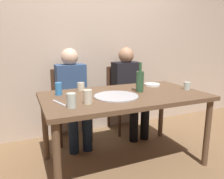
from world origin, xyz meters
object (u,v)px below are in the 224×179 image
(wine_glass, at_px, (187,86))
(plate_stack, at_px, (152,85))
(dining_table, at_px, (124,101))
(short_glass, at_px, (81,86))
(tumbler_far, at_px, (88,97))
(table_knife, at_px, (59,103))
(chair_left, at_px, (70,99))
(chair_right, at_px, (124,94))
(wine_bottle, at_px, (140,81))
(guest_in_beanie, at_px, (129,87))
(tumbler_near, at_px, (71,100))
(soda_can, at_px, (58,89))
(guest_in_sweater, at_px, (73,92))
(pizza_tray, at_px, (116,96))

(wine_glass, xyz_separation_m, plate_stack, (-0.23, 0.32, -0.03))
(dining_table, distance_m, short_glass, 0.50)
(tumbler_far, height_order, table_knife, tumbler_far)
(dining_table, relative_size, chair_left, 1.78)
(dining_table, relative_size, table_knife, 7.28)
(short_glass, relative_size, chair_right, 0.09)
(wine_bottle, bearing_deg, guest_in_beanie, 71.59)
(chair_right, bearing_deg, plate_stack, 96.36)
(table_knife, xyz_separation_m, guest_in_beanie, (1.07, 0.77, -0.10))
(tumbler_near, bearing_deg, short_glass, 67.83)
(soda_can, relative_size, guest_in_beanie, 0.10)
(dining_table, relative_size, guest_in_sweater, 1.37)
(dining_table, height_order, tumbler_near, tumbler_near)
(table_knife, bearing_deg, plate_stack, 87.92)
(dining_table, height_order, guest_in_sweater, guest_in_sweater)
(wine_glass, relative_size, chair_right, 0.09)
(soda_can, bearing_deg, short_glass, 23.25)
(wine_glass, distance_m, soda_can, 1.35)
(tumbler_far, bearing_deg, table_knife, 153.10)
(short_glass, height_order, chair_left, chair_left)
(short_glass, xyz_separation_m, table_knife, (-0.30, -0.41, -0.04))
(wine_glass, xyz_separation_m, short_glass, (-1.06, 0.42, 0.00))
(wine_bottle, bearing_deg, tumbler_near, -160.99)
(dining_table, relative_size, pizza_tray, 3.81)
(pizza_tray, height_order, guest_in_beanie, guest_in_beanie)
(chair_left, xyz_separation_m, chair_right, (0.77, 0.00, 0.00))
(tumbler_far, height_order, plate_stack, tumbler_far)
(plate_stack, bearing_deg, guest_in_beanie, 98.44)
(short_glass, height_order, soda_can, soda_can)
(wine_bottle, xyz_separation_m, chair_right, (0.22, 0.82, -0.34))
(wine_bottle, relative_size, guest_in_sweater, 0.26)
(chair_left, bearing_deg, wine_glass, 139.22)
(pizza_tray, distance_m, chair_left, 0.97)
(tumbler_far, relative_size, wine_glass, 1.46)
(soda_can, xyz_separation_m, chair_left, (0.24, 0.62, -0.29))
(wine_glass, bearing_deg, chair_left, 139.22)
(wine_bottle, distance_m, short_glass, 0.63)
(tumbler_far, bearing_deg, short_glass, 80.93)
(tumbler_far, height_order, short_glass, tumbler_far)
(pizza_tray, height_order, soda_can, soda_can)
(plate_stack, bearing_deg, short_glass, 173.23)
(pizza_tray, xyz_separation_m, wine_bottle, (0.31, 0.10, 0.11))
(wine_bottle, xyz_separation_m, wine_glass, (0.52, -0.11, -0.07))
(pizza_tray, height_order, chair_right, chair_right)
(chair_right, xyz_separation_m, guest_in_beanie, (0.00, -0.15, 0.13))
(short_glass, bearing_deg, soda_can, -156.75)
(wine_glass, xyz_separation_m, guest_in_beanie, (-0.30, 0.78, -0.14))
(chair_left, height_order, guest_in_sweater, guest_in_sweater)
(wine_bottle, xyz_separation_m, short_glass, (-0.54, 0.31, -0.07))
(pizza_tray, xyz_separation_m, guest_in_beanie, (0.53, 0.76, -0.10))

